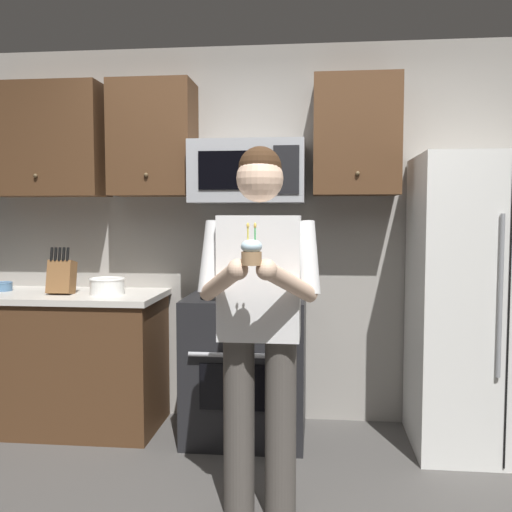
{
  "coord_description": "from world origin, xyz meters",
  "views": [
    {
      "loc": [
        0.3,
        -2.27,
        1.44
      ],
      "look_at": [
        0.02,
        0.39,
        1.25
      ],
      "focal_mm": 40.08,
      "sensor_mm": 36.0,
      "label": 1
    }
  ],
  "objects_px": {
    "oven_range": "(246,366)",
    "refrigerator": "(489,304)",
    "knife_block": "(62,276)",
    "microwave": "(248,172)",
    "bowl_large_white": "(107,286)",
    "person": "(259,310)",
    "cupcake": "(251,252)",
    "bowl_small_colored": "(3,286)"
  },
  "relations": [
    {
      "from": "refrigerator",
      "to": "bowl_large_white",
      "type": "distance_m",
      "value": 2.42
    },
    {
      "from": "microwave",
      "to": "person",
      "type": "bearing_deg",
      "value": -80.46
    },
    {
      "from": "microwave",
      "to": "cupcake",
      "type": "distance_m",
      "value": 1.51
    },
    {
      "from": "oven_range",
      "to": "bowl_large_white",
      "type": "bearing_deg",
      "value": -179.22
    },
    {
      "from": "oven_range",
      "to": "bowl_small_colored",
      "type": "xyz_separation_m",
      "value": [
        -1.7,
        0.07,
        0.49
      ]
    },
    {
      "from": "microwave",
      "to": "bowl_large_white",
      "type": "bearing_deg",
      "value": -171.87
    },
    {
      "from": "knife_block",
      "to": "bowl_small_colored",
      "type": "bearing_deg",
      "value": 168.14
    },
    {
      "from": "knife_block",
      "to": "person",
      "type": "relative_size",
      "value": 0.18
    },
    {
      "from": "bowl_large_white",
      "to": "cupcake",
      "type": "xyz_separation_m",
      "value": [
        1.11,
        -1.3,
        0.32
      ]
    },
    {
      "from": "bowl_small_colored",
      "to": "cupcake",
      "type": "bearing_deg",
      "value": -36.25
    },
    {
      "from": "cupcake",
      "to": "bowl_small_colored",
      "type": "bearing_deg",
      "value": 143.75
    },
    {
      "from": "cupcake",
      "to": "microwave",
      "type": "bearing_deg",
      "value": 97.38
    },
    {
      "from": "person",
      "to": "microwave",
      "type": "bearing_deg",
      "value": 99.54
    },
    {
      "from": "bowl_small_colored",
      "to": "refrigerator",
      "type": "bearing_deg",
      "value": -1.94
    },
    {
      "from": "knife_block",
      "to": "bowl_large_white",
      "type": "xyz_separation_m",
      "value": [
        0.3,
        0.02,
        -0.06
      ]
    },
    {
      "from": "refrigerator",
      "to": "knife_block",
      "type": "height_order",
      "value": "refrigerator"
    },
    {
      "from": "microwave",
      "to": "bowl_large_white",
      "type": "height_order",
      "value": "microwave"
    },
    {
      "from": "knife_block",
      "to": "refrigerator",
      "type": "bearing_deg",
      "value": -0.2
    },
    {
      "from": "oven_range",
      "to": "person",
      "type": "height_order",
      "value": "person"
    },
    {
      "from": "microwave",
      "to": "cupcake",
      "type": "xyz_separation_m",
      "value": [
        0.19,
        -1.43,
        -0.43
      ]
    },
    {
      "from": "oven_range",
      "to": "refrigerator",
      "type": "bearing_deg",
      "value": -1.5
    },
    {
      "from": "refrigerator",
      "to": "person",
      "type": "bearing_deg",
      "value": -144.31
    },
    {
      "from": "bowl_small_colored",
      "to": "oven_range",
      "type": "bearing_deg",
      "value": -2.34
    },
    {
      "from": "knife_block",
      "to": "person",
      "type": "height_order",
      "value": "person"
    },
    {
      "from": "refrigerator",
      "to": "person",
      "type": "relative_size",
      "value": 1.02
    },
    {
      "from": "knife_block",
      "to": "cupcake",
      "type": "relative_size",
      "value": 1.84
    },
    {
      "from": "microwave",
      "to": "person",
      "type": "height_order",
      "value": "microwave"
    },
    {
      "from": "knife_block",
      "to": "person",
      "type": "bearing_deg",
      "value": -34.02
    },
    {
      "from": "knife_block",
      "to": "bowl_small_colored",
      "type": "distance_m",
      "value": 0.49
    },
    {
      "from": "microwave",
      "to": "bowl_small_colored",
      "type": "bearing_deg",
      "value": -178.32
    },
    {
      "from": "bowl_large_white",
      "to": "person",
      "type": "xyz_separation_m",
      "value": [
        1.11,
        -0.97,
        0.02
      ]
    },
    {
      "from": "refrigerator",
      "to": "bowl_small_colored",
      "type": "bearing_deg",
      "value": 178.06
    },
    {
      "from": "knife_block",
      "to": "bowl_large_white",
      "type": "bearing_deg",
      "value": 3.21
    },
    {
      "from": "knife_block",
      "to": "cupcake",
      "type": "bearing_deg",
      "value": -42.23
    },
    {
      "from": "bowl_large_white",
      "to": "knife_block",
      "type": "bearing_deg",
      "value": -176.79
    },
    {
      "from": "refrigerator",
      "to": "knife_block",
      "type": "distance_m",
      "value": 2.73
    },
    {
      "from": "bowl_large_white",
      "to": "microwave",
      "type": "bearing_deg",
      "value": 8.13
    },
    {
      "from": "microwave",
      "to": "knife_block",
      "type": "bearing_deg",
      "value": -173.08
    },
    {
      "from": "microwave",
      "to": "bowl_small_colored",
      "type": "xyz_separation_m",
      "value": [
        -1.7,
        -0.05,
        -0.77
      ]
    },
    {
      "from": "microwave",
      "to": "cupcake",
      "type": "bearing_deg",
      "value": -82.62
    },
    {
      "from": "oven_range",
      "to": "knife_block",
      "type": "bearing_deg",
      "value": -178.62
    },
    {
      "from": "bowl_large_white",
      "to": "person",
      "type": "relative_size",
      "value": 0.13
    }
  ]
}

